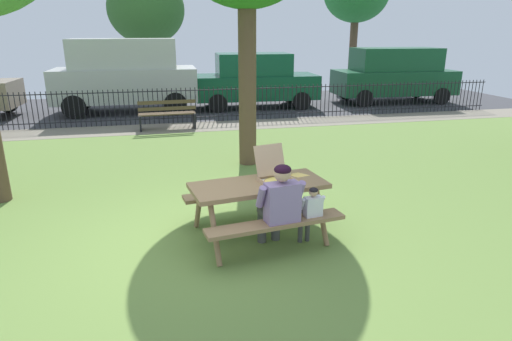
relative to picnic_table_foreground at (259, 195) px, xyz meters
The scene contains 14 objects.
ground 2.27m from the picnic_table_foreground, 112.59° to the left, with size 28.00×12.13×0.02m, color olive.
cobblestone_walkway 7.46m from the picnic_table_foreground, 96.49° to the left, with size 28.00×1.40×0.01m, color gray.
street_asphalt 11.23m from the picnic_table_foreground, 94.29° to the left, with size 28.00×6.20×0.01m, color #38383D.
picnic_table_foreground is the anchor object (origin of this frame).
pizza_box_open 0.35m from the picnic_table_foreground, ahead, with size 0.54×0.60×0.46m.
pizza_slice_on_table 0.67m from the picnic_table_foreground, 20.91° to the left, with size 0.30×0.24×0.02m.
adult_at_table 0.51m from the picnic_table_foreground, 73.01° to the right, with size 0.63×0.63×1.19m.
child_at_table 0.74m from the picnic_table_foreground, 37.94° to the right, with size 0.34×0.34×0.85m.
iron_fence_streetside 8.13m from the picnic_table_foreground, 95.93° to the left, with size 21.76×0.03×1.07m.
park_bench_center 7.32m from the picnic_table_foreground, 98.03° to the left, with size 1.62×0.52×0.85m.
parked_car_left 10.65m from the picnic_table_foreground, 102.38° to the left, with size 4.72×2.10×2.46m.
parked_car_center 10.63m from the picnic_table_foreground, 77.80° to the left, with size 4.46×2.05×1.94m.
parked_car_right 13.00m from the picnic_table_foreground, 53.07° to the left, with size 4.67×2.11×2.08m.
far_tree_midleft 16.48m from the picnic_table_foreground, 95.38° to the left, with size 3.43×3.43×5.17m.
Camera 1 is at (-0.39, -5.29, 2.71)m, focal length 30.61 mm.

